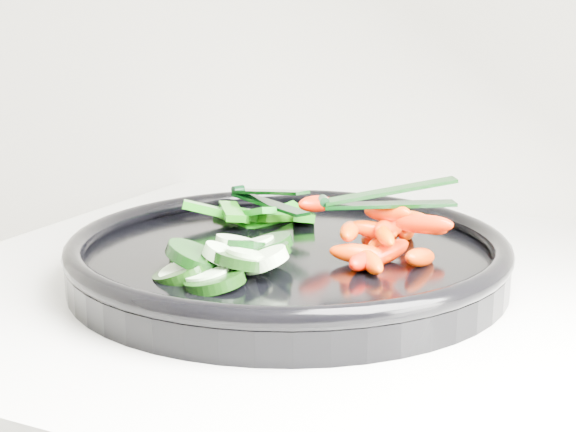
% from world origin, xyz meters
% --- Properties ---
extents(veggie_tray, '(0.44, 0.44, 0.04)m').
position_xyz_m(veggie_tray, '(-0.70, 1.68, 0.95)').
color(veggie_tray, black).
rests_on(veggie_tray, counter).
extents(cucumber_pile, '(0.11, 0.13, 0.04)m').
position_xyz_m(cucumber_pile, '(-0.73, 1.61, 0.96)').
color(cucumber_pile, black).
rests_on(cucumber_pile, veggie_tray).
extents(carrot_pile, '(0.15, 0.15, 0.05)m').
position_xyz_m(carrot_pile, '(-0.62, 1.70, 0.97)').
color(carrot_pile, '#EA3000').
rests_on(carrot_pile, veggie_tray).
extents(pepper_pile, '(0.13, 0.10, 0.03)m').
position_xyz_m(pepper_pile, '(-0.77, 1.76, 0.96)').
color(pepper_pile, '#21730B').
rests_on(pepper_pile, veggie_tray).
extents(tong_carrot, '(0.10, 0.07, 0.02)m').
position_xyz_m(tong_carrot, '(-0.62, 1.70, 1.00)').
color(tong_carrot, black).
rests_on(tong_carrot, carrot_pile).
extents(tong_pepper, '(0.11, 0.07, 0.02)m').
position_xyz_m(tong_pepper, '(-0.76, 1.76, 0.98)').
color(tong_pepper, black).
rests_on(tong_pepper, pepper_pile).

